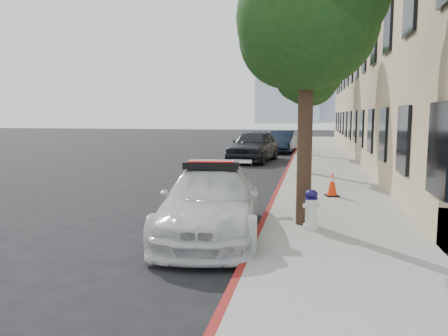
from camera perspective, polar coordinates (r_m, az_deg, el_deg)
ground at (r=11.60m, az=-4.06°, el=-4.91°), size 120.00×120.00×0.00m
sidewalk at (r=21.07m, az=12.85°, el=0.49°), size 3.20×50.00×0.15m
curb_strip at (r=21.09m, az=8.66°, el=0.59°), size 0.12×50.00×0.15m
building at (r=26.79m, az=25.20°, el=11.91°), size 8.00×36.00×10.00m
tower_left at (r=134.01m, az=8.59°, el=18.77°), size 18.00×14.00×60.00m
tower_right at (r=147.37m, az=14.06°, el=14.40°), size 14.00×14.00×44.00m
tree_near at (r=9.12m, az=11.04°, el=18.80°), size 2.92×2.82×5.62m
tree_mid at (r=17.02m, az=11.24°, el=12.82°), size 2.77×2.64×5.43m
tree_far at (r=25.01m, az=11.33°, el=11.42°), size 3.10×3.00×5.81m
police_car at (r=8.72m, az=-1.69°, el=-4.38°), size 2.42×4.77×1.48m
parked_car_mid at (r=22.48m, az=3.90°, el=2.94°), size 2.49×4.98×1.63m
parked_car_far at (r=28.19m, az=7.64°, el=3.46°), size 1.71×4.29×1.39m
fire_hydrant at (r=8.75m, az=11.31°, el=-5.37°), size 0.33×0.30×0.79m
traffic_cone at (r=12.39m, az=13.96°, el=-2.06°), size 0.43×0.43×0.68m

